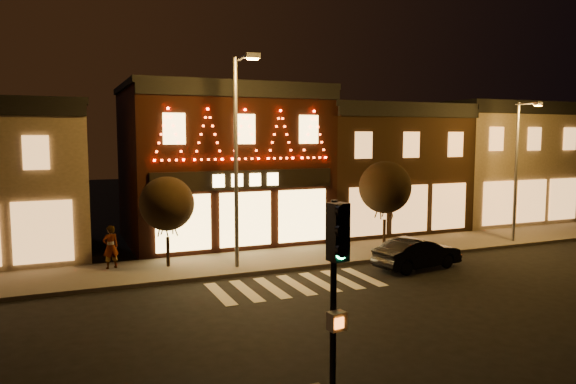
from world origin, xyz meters
TOP-DOWN VIEW (x-y plane):
  - ground at (0.00, 0.00)m, footprint 120.00×120.00m
  - sidewalk_far at (2.00, 8.00)m, footprint 44.00×4.00m
  - building_pulp at (0.00, 13.98)m, footprint 10.20×8.34m
  - building_right_a at (9.50, 13.99)m, footprint 9.20×8.28m
  - building_right_b at (18.50, 13.99)m, footprint 9.20×8.28m
  - traffic_signal_near at (-3.82, -6.31)m, footprint 0.35×0.46m
  - streetlamp_mid at (-1.33, 6.85)m, footprint 0.57×2.00m
  - streetlamp_right at (13.82, 6.58)m, footprint 0.55×1.66m
  - tree_left at (-4.04, 8.31)m, footprint 2.30×2.30m
  - tree_right at (6.58, 7.98)m, footprint 2.57×2.57m
  - dark_sedan at (5.86, 4.33)m, footprint 4.18×1.95m
  - pedestrian at (-6.31, 8.89)m, footprint 0.75×0.60m

SIDE VIEW (x-z plane):
  - ground at x=0.00m, z-range 0.00..0.00m
  - sidewalk_far at x=2.00m, z-range 0.00..0.15m
  - dark_sedan at x=5.86m, z-range 0.00..1.32m
  - pedestrian at x=-6.31m, z-range 0.15..1.97m
  - tree_left at x=-4.04m, z-range 0.92..4.75m
  - tree_right at x=6.58m, z-range 1.01..5.31m
  - traffic_signal_near at x=-3.82m, z-range 1.05..5.47m
  - building_right_a at x=9.50m, z-range 0.01..7.51m
  - building_right_b at x=18.50m, z-range 0.01..7.81m
  - building_pulp at x=0.00m, z-range 0.01..8.31m
  - streetlamp_right at x=13.82m, z-range 0.78..8.02m
  - streetlamp_mid at x=-1.33m, z-range 0.91..9.64m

